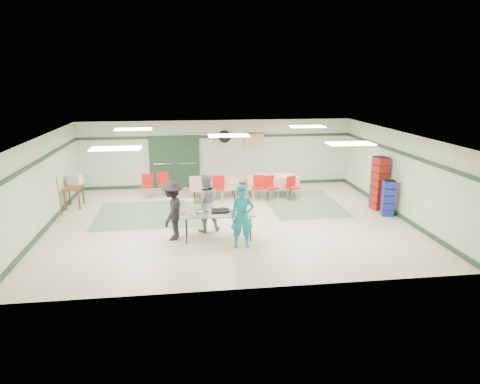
{
  "coord_description": "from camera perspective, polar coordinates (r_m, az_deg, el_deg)",
  "views": [
    {
      "loc": [
        -1.34,
        -12.68,
        4.38
      ],
      "look_at": [
        0.3,
        -0.3,
        1.0
      ],
      "focal_mm": 32.0,
      "sensor_mm": 36.0,
      "label": 1
    }
  ],
  "objects": [
    {
      "name": "chair_loose_b",
      "position": [
        16.22,
        -12.27,
        1.11
      ],
      "size": [
        0.46,
        0.46,
        0.89
      ],
      "rotation": [
        0.0,
        0.0,
        -0.1
      ],
      "color": "#B70E10",
      "rests_on": "floor"
    },
    {
      "name": "sheet_tray_right",
      "position": [
        11.79,
        -0.6,
        -2.7
      ],
      "size": [
        0.56,
        0.43,
        0.02
      ],
      "primitive_type": "cube",
      "rotation": [
        0.0,
        0.0,
        -0.03
      ],
      "color": "silver",
      "rests_on": "serving_table"
    },
    {
      "name": "baseboard_right",
      "position": [
        15.03,
        19.79,
        -2.49
      ],
      "size": [
        0.06,
        9.0,
        0.12
      ],
      "primitive_type": "cube",
      "rotation": [
        0.0,
        0.0,
        1.57
      ],
      "color": "#1E3724",
      "rests_on": "floor"
    },
    {
      "name": "wall_back",
      "position": [
        17.5,
        -3.05,
        5.14
      ],
      "size": [
        11.0,
        0.0,
        11.0
      ],
      "primitive_type": "plane",
      "rotation": [
        1.57,
        0.0,
        0.0
      ],
      "color": "beige",
      "rests_on": "floor"
    },
    {
      "name": "wall_front",
      "position": [
        8.83,
        1.66,
        -4.95
      ],
      "size": [
        11.0,
        0.0,
        11.0
      ],
      "primitive_type": "plane",
      "rotation": [
        -1.57,
        0.0,
        0.0
      ],
      "color": "beige",
      "rests_on": "floor"
    },
    {
      "name": "baseboard_left",
      "position": [
        14.02,
        -24.32,
        -4.21
      ],
      "size": [
        0.06,
        9.0,
        0.12
      ],
      "primitive_type": "cube",
      "rotation": [
        0.0,
        0.0,
        1.57
      ],
      "color": "#1E3724",
      "rests_on": "floor"
    },
    {
      "name": "serving_table",
      "position": [
        11.83,
        -2.96,
        -2.92
      ],
      "size": [
        2.04,
        0.87,
        0.76
      ],
      "rotation": [
        0.0,
        0.0,
        -0.03
      ],
      "color": "#ADADA8",
      "rests_on": "floor"
    },
    {
      "name": "printer_table",
      "position": [
        15.73,
        -21.32,
        0.32
      ],
      "size": [
        0.6,
        0.9,
        0.74
      ],
      "rotation": [
        0.0,
        0.0,
        0.03
      ],
      "color": "brown",
      "rests_on": "floor"
    },
    {
      "name": "sheet_tray_left",
      "position": [
        11.63,
        -5.54,
        -3.02
      ],
      "size": [
        0.54,
        0.41,
        0.02
      ],
      "primitive_type": "cube",
      "rotation": [
        0.0,
        0.0,
        -0.03
      ],
      "color": "silver",
      "rests_on": "serving_table"
    },
    {
      "name": "trim_left",
      "position": [
        13.54,
        -25.23,
        3.77
      ],
      "size": [
        0.06,
        9.0,
        0.1
      ],
      "primitive_type": "cube",
      "rotation": [
        0.0,
        0.0,
        1.57
      ],
      "color": "#1E3724",
      "rests_on": "wall_back"
    },
    {
      "name": "volunteer_teal",
      "position": [
        11.18,
        0.29,
        -3.31
      ],
      "size": [
        0.63,
        0.42,
        1.69
      ],
      "primitive_type": "imported",
      "rotation": [
        0.0,
        0.0,
        -0.03
      ],
      "color": "teal",
      "rests_on": "floor"
    },
    {
      "name": "volunteer_grey",
      "position": [
        12.4,
        -4.64,
        -1.4
      ],
      "size": [
        0.94,
        0.79,
        1.72
      ],
      "primitive_type": "imported",
      "rotation": [
        0.0,
        0.0,
        3.32
      ],
      "color": "gray",
      "rests_on": "floor"
    },
    {
      "name": "green_patch_b",
      "position": [
        15.41,
        8.37,
        -1.53
      ],
      "size": [
        2.5,
        3.5,
        0.01
      ],
      "primitive_type": "cube",
      "color": "#5E7F5D",
      "rests_on": "floor"
    },
    {
      "name": "office_printer",
      "position": [
        15.96,
        -21.17,
        1.56
      ],
      "size": [
        0.49,
        0.45,
        0.34
      ],
      "primitive_type": "cube",
      "rotation": [
        0.0,
        0.0,
        -0.17
      ],
      "color": "beige",
      "rests_on": "printer_table"
    },
    {
      "name": "green_patch_a",
      "position": [
        14.41,
        -11.81,
        -2.88
      ],
      "size": [
        3.5,
        3.0,
        0.01
      ],
      "primitive_type": "cube",
      "color": "#5E7F5D",
      "rests_on": "floor"
    },
    {
      "name": "double_door_left",
      "position": [
        17.47,
        -10.25,
        3.9
      ],
      "size": [
        0.9,
        0.06,
        2.1
      ],
      "primitive_type": "cube",
      "color": "gray",
      "rests_on": "floor"
    },
    {
      "name": "chair_d",
      "position": [
        15.37,
        -2.95,
        0.79
      ],
      "size": [
        0.53,
        0.53,
        0.94
      ],
      "rotation": [
        0.0,
        0.0,
        -0.25
      ],
      "color": "#B70E10",
      "rests_on": "floor"
    },
    {
      "name": "double_door_right",
      "position": [
        17.45,
        -7.13,
        4.01
      ],
      "size": [
        0.9,
        0.06,
        2.1
      ],
      "primitive_type": "cube",
      "color": "gray",
      "rests_on": "floor"
    },
    {
      "name": "chair_b",
      "position": [
        15.55,
        2.47,
        0.91
      ],
      "size": [
        0.54,
        0.54,
        0.92
      ],
      "rotation": [
        0.0,
        0.0,
        -0.32
      ],
      "color": "#B70E10",
      "rests_on": "floor"
    },
    {
      "name": "trim_back",
      "position": [
        17.36,
        -3.08,
        7.4
      ],
      "size": [
        11.0,
        0.06,
        0.1
      ],
      "primitive_type": "cube",
      "color": "#1E3724",
      "rests_on": "wall_back"
    },
    {
      "name": "crate_stack_blue_a",
      "position": [
        14.61,
        19.15,
        -0.78
      ],
      "size": [
        0.43,
        0.43,
        1.17
      ],
      "primitive_type": "cube",
      "rotation": [
        0.0,
        0.0,
        -0.22
      ],
      "color": "navy",
      "rests_on": "floor"
    },
    {
      "name": "chair_loose_a",
      "position": [
        16.37,
        -10.19,
        1.38
      ],
      "size": [
        0.49,
        0.49,
        0.91
      ],
      "rotation": [
        0.0,
        0.0,
        0.17
      ],
      "color": "#B70E10",
      "rests_on": "floor"
    },
    {
      "name": "volunteer_dark",
      "position": [
        11.87,
        -9.0,
        -2.43
      ],
      "size": [
        0.85,
        1.19,
        1.67
      ],
      "primitive_type": "imported",
      "rotation": [
        0.0,
        0.0,
        -1.8
      ],
      "color": "black",
      "rests_on": "floor"
    },
    {
      "name": "wall_left",
      "position": [
        13.69,
        -25.02,
        0.9
      ],
      "size": [
        0.0,
        9.0,
        9.0
      ],
      "primitive_type": "plane",
      "rotation": [
        1.57,
        0.0,
        1.57
      ],
      "color": "beige",
      "rests_on": "floor"
    },
    {
      "name": "chair_a",
      "position": [
        15.63,
        4.1,
        0.9
      ],
      "size": [
        0.54,
        0.54,
        0.89
      ],
      "rotation": [
        0.0,
        0.0,
        0.39
      ],
      "color": "#B70E10",
      "rests_on": "floor"
    },
    {
      "name": "baseboard_back",
      "position": [
        17.74,
        -2.99,
        1.02
      ],
      "size": [
        11.0,
        0.06,
        0.12
      ],
      "primitive_type": "cube",
      "color": "#1E3724",
      "rests_on": "floor"
    },
    {
      "name": "dining_table_a",
      "position": [
        16.2,
        4.27,
        1.49
      ],
      "size": [
        1.93,
        0.87,
        0.77
      ],
      "rotation": [
        0.0,
        0.0,
        -0.0
      ],
      "color": "red",
      "rests_on": "floor"
    },
    {
      "name": "door_frame",
      "position": [
        17.43,
        -8.71,
        3.94
      ],
      "size": [
        2.0,
        0.03,
        2.15
      ],
      "primitive_type": "cube",
      "color": "#1E3724",
      "rests_on": "floor"
    },
    {
      "name": "baking_pan",
      "position": [
        11.8,
        -2.64,
        -2.55
      ],
      "size": [
        0.5,
        0.32,
        0.08
      ],
      "primitive_type": "cube",
      "rotation": [
        0.0,
        0.0,
        -0.03
      ],
      "color": "black",
      "rests_on": "serving_table"
    },
    {
      "name": "ceiling",
      "position": [
        12.87,
        -1.51,
        7.62
      ],
      "size": [
        11.0,
        11.0,
        0.0
      ],
      "primitive_type": "plane",
      "rotation": [
        3.14,
        0.0,
        0.0
      ],
      "color": "white",
      "rests_on": "wall_back"
    },
    {
      "name": "chair_c",
      "position": [
        15.82,
        7.02,
        0.89
      ],
      "size": [
        0.52,
        0.52,
        0.85
      ],
      "rotation": [
        0.0,
        0.0,
        0.39
      ],
      "color": "#B70E10",
      "rests_on": "floor"
    },
    {
      "name": "foam_box_stack",
      "position": [
        11.76,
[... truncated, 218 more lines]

